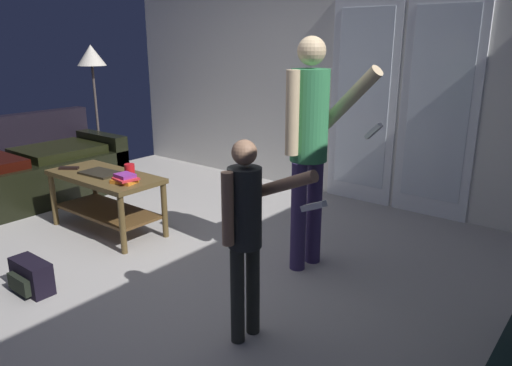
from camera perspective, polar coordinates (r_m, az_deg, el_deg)
The scene contains 12 objects.
ground_plane at distance 3.74m, azimuth -10.74°, elevation -9.74°, with size 5.80×4.80×0.02m, color #A19C98.
wall_back_with_doors at distance 5.16m, azimuth 9.94°, elevation 13.46°, with size 5.80×0.09×2.83m.
leather_couch at distance 5.53m, azimuth -26.47°, elevation 0.90°, with size 0.92×2.07×0.86m.
coffee_table at distance 4.39m, azimuth -17.34°, elevation -0.78°, with size 1.08×0.50×0.52m.
person_adult at distance 3.39m, azimuth 6.45°, elevation 5.63°, with size 0.62×0.45×1.66m.
person_child at distance 2.57m, azimuth -1.12°, elevation -4.88°, with size 0.53×0.31×1.14m.
floor_lamp at distance 6.24m, azimuth -18.84°, elevation 13.24°, with size 0.34×0.34×1.58m.
backpack at distance 3.62m, azimuth -25.10°, elevation -9.99°, with size 0.33×0.18×0.22m.
laptop_closed at distance 4.36m, azimuth -17.89°, elevation 1.13°, with size 0.35×0.23×0.02m, color black.
cup_near_edge at distance 4.22m, azimuth -14.72°, elevation 1.49°, with size 0.09×0.09×0.11m, color red.
tv_remote_black at distance 4.62m, azimuth -21.27°, elevation 1.66°, with size 0.17×0.05×0.02m, color black.
book_stack at distance 4.03m, azimuth -15.25°, elevation 0.49°, with size 0.22×0.19×0.07m.
Camera 1 is at (2.58, -2.15, 1.63)m, focal length 33.80 mm.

